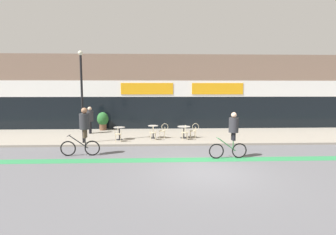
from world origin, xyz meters
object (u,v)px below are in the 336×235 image
object	(u,v)px
lamp_post	(82,90)
cyclist_0	(232,132)
bistro_table_2	(184,130)
planter_pot	(103,120)
cyclist_1	(84,128)
cafe_chair_0_near	(118,133)
pedestrian_near_end	(90,118)
bistro_table_1	(153,129)
cafe_chair_1_near	(153,131)
cafe_chair_2_near	(185,131)
cafe_chair_2_side	(194,130)
cafe_chair_1_side	(163,130)
bistro_table_0	(119,131)

from	to	relation	value
lamp_post	cyclist_0	world-z (taller)	lamp_post
bistro_table_2	planter_pot	distance (m)	6.50
lamp_post	cyclist_1	distance (m)	3.04
cafe_chair_0_near	lamp_post	distance (m)	3.07
pedestrian_near_end	bistro_table_1	bearing A→B (deg)	-31.01
cafe_chair_1_near	cafe_chair_2_near	size ratio (longest dim) A/B	1.00
planter_pot	cyclist_0	bearing A→B (deg)	-46.07
cafe_chair_2_near	cafe_chair_2_side	distance (m)	0.88
cafe_chair_1_side	cafe_chair_2_near	bearing A→B (deg)	153.03
cafe_chair_0_near	bistro_table_1	bearing A→B (deg)	-70.37
cafe_chair_2_side	bistro_table_1	bearing A→B (deg)	0.33
cafe_chair_1_side	cafe_chair_2_near	xyz separation A→B (m)	(1.26, -0.65, 0.00)
bistro_table_2	cyclist_0	size ratio (longest dim) A/B	0.37
bistro_table_1	lamp_post	size ratio (longest dim) A/B	0.15
cafe_chair_2_side	planter_pot	size ratio (longest dim) A/B	0.69
cafe_chair_1_side	cyclist_0	bearing A→B (deg)	125.05
cafe_chair_2_side	cyclist_0	world-z (taller)	cyclist_0
cafe_chair_0_near	cyclist_0	bearing A→B (deg)	-128.63
cafe_chair_1_near	planter_pot	xyz separation A→B (m)	(-3.72, 3.91, 0.21)
cafe_chair_1_side	bistro_table_1	bearing A→B (deg)	0.30
cafe_chair_1_near	lamp_post	distance (m)	4.60
lamp_post	bistro_table_2	bearing A→B (deg)	11.42
bistro_table_1	cafe_chair_1_side	distance (m)	0.63
cafe_chair_2_near	cyclist_0	world-z (taller)	cyclist_0
bistro_table_0	cyclist_1	distance (m)	3.46
cafe_chair_1_side	cyclist_1	bearing A→B (deg)	43.84
bistro_table_0	bistro_table_2	size ratio (longest dim) A/B	0.97
planter_pot	lamp_post	xyz separation A→B (m)	(-0.16, -4.48, 2.20)
cafe_chair_1_near	bistro_table_1	bearing A→B (deg)	-4.99
bistro_table_1	cafe_chair_0_near	size ratio (longest dim) A/B	0.86
cafe_chair_1_near	pedestrian_near_end	distance (m)	4.99
cyclist_1	cafe_chair_2_near	bearing A→B (deg)	-152.15
bistro_table_0	lamp_post	world-z (taller)	lamp_post
lamp_post	cyclist_1	size ratio (longest dim) A/B	2.23
bistro_table_1	pedestrian_near_end	bearing A→B (deg)	156.29
pedestrian_near_end	lamp_post	bearing A→B (deg)	-89.89
cafe_chair_1_near	cafe_chair_2_side	bearing A→B (deg)	-82.19
cafe_chair_2_side	planter_pot	distance (m)	7.05
planter_pot	bistro_table_1	bearing A→B (deg)	-41.54
cafe_chair_2_side	cyclist_1	world-z (taller)	cyclist_1
bistro_table_2	lamp_post	size ratio (longest dim) A/B	0.15
bistro_table_2	planter_pot	world-z (taller)	planter_pot
planter_pot	cafe_chair_0_near	bearing A→B (deg)	-68.13
cafe_chair_2_near	pedestrian_near_end	size ratio (longest dim) A/B	0.50
cafe_chair_1_near	planter_pot	distance (m)	5.40
cafe_chair_2_near	planter_pot	distance (m)	6.85
cafe_chair_0_near	cyclist_0	size ratio (longest dim) A/B	0.43
pedestrian_near_end	bistro_table_2	bearing A→B (deg)	-24.47
bistro_table_1	cyclist_1	xyz separation A→B (m)	(-3.17, -3.60, 0.66)
pedestrian_near_end	cafe_chair_2_side	bearing A→B (deg)	-22.98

